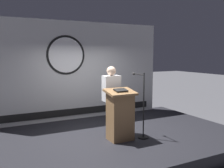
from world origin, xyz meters
TOP-DOWN VIEW (x-y plane):
  - ground_plane at (0.00, 0.00)m, footprint 40.00×40.00m
  - stage_platform at (0.00, 0.00)m, footprint 6.40×4.00m
  - banner_display at (-0.01, 1.85)m, footprint 5.26×0.12m
  - podium at (0.12, -0.40)m, footprint 0.64×0.50m
  - speaker_person at (0.15, 0.08)m, footprint 0.40×0.26m
  - microphone_stand at (0.65, -0.49)m, footprint 0.24×0.58m

SIDE VIEW (x-z plane):
  - ground_plane at x=0.00m, z-range 0.00..0.00m
  - stage_platform at x=0.00m, z-range 0.00..0.30m
  - microphone_stand at x=0.65m, z-range 0.08..1.59m
  - podium at x=0.12m, z-range 0.29..1.45m
  - speaker_person at x=0.15m, z-range 0.32..1.95m
  - banner_display at x=-0.01m, z-range 0.30..3.16m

